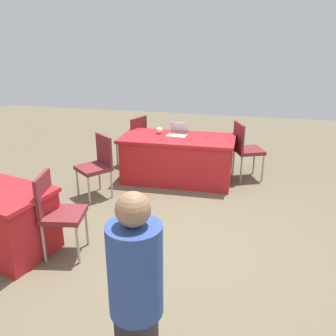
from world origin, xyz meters
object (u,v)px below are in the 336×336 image
Objects in this scene: laptop_silver at (177,133)px; scissors_red at (207,137)px; chair_tucked_left at (245,147)px; table_foreground at (178,159)px; chair_by_pillar at (97,163)px; person_presenter at (136,296)px; chair_tucked_right at (134,138)px; yarn_ball at (159,130)px; chair_near_front at (57,209)px.

laptop_silver reaches higher than scissors_red.
chair_tucked_left reaches higher than laptop_silver.
table_foreground is 1.92× the size of chair_tucked_left.
chair_by_pillar is 3.53m from person_presenter.
yarn_ball is (-0.58, 0.38, 0.28)m from chair_tucked_right.
chair_by_pillar is 5.24× the size of scissors_red.
chair_near_front reaches higher than scissors_red.
chair_by_pillar is 8.68× the size of yarn_ball.
chair_tucked_left is at bearing 103.09° from scissors_red.
scissors_red is at bearing -166.50° from table_foreground.
yarn_ball reaches higher than table_foreground.
chair_near_front is 3.43m from chair_tucked_left.
chair_tucked_left reaches higher than chair_tucked_right.
chair_tucked_left is 8.96× the size of yarn_ball.
scissors_red is at bearing -108.44° from chair_by_pillar.
person_presenter is at bearing 97.55° from table_foreground.
person_presenter is (-1.46, 4.52, 0.35)m from chair_tucked_right.
chair_tucked_left is 1.03× the size of chair_by_pillar.
chair_tucked_left is at bearing -161.49° from laptop_silver.
chair_tucked_left is at bearing 135.29° from chair_near_front.
laptop_silver is 0.32m from yarn_ball.
yarn_ball is at bearing 158.83° from chair_near_front.
yarn_ball is at bearing -104.57° from chair_tucked_left.
chair_near_front is at bearing 77.72° from laptop_silver.
chair_tucked_left is 1.17m from laptop_silver.
laptop_silver is at bearing -100.44° from chair_tucked_left.
laptop_silver is (-1.04, -0.97, 0.27)m from chair_by_pillar.
chair_tucked_left reaches higher than scissors_red.
chair_near_front is 2.71m from laptop_silver.
yarn_ball is (-0.53, -2.59, 0.25)m from chair_near_front.
person_presenter reaches higher than chair_tucked_left.
yarn_ball is at bearing -98.15° from scissors_red.
person_presenter is at bearing 32.74° from chair_near_front.
chair_tucked_left reaches higher than table_foreground.
chair_tucked_right is 1.39m from chair_by_pillar.
chair_near_front is (0.88, 2.46, 0.18)m from table_foreground.
yarn_ball is at bearing -86.67° from chair_by_pillar.
chair_tucked_right is at bearing -18.53° from laptop_silver.
person_presenter reaches higher than chair_by_pillar.
chair_by_pillar reaches higher than table_foreground.
yarn_ball is (1.44, 0.21, 0.25)m from chair_tucked_left.
yarn_ball is 0.60× the size of scissors_red.
scissors_red is at bearing 142.73° from chair_near_front.
scissors_red reaches higher than table_foreground.
chair_near_front reaches higher than laptop_silver.
chair_tucked_left is (-1.97, -2.80, -0.00)m from chair_near_front.
chair_tucked_right is (0.05, -2.97, -0.03)m from chair_near_front.
scissors_red is (-0.50, -0.02, -0.04)m from laptop_silver.
chair_tucked_left is 0.69m from scissors_red.
table_foreground is 1.92× the size of chair_near_front.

